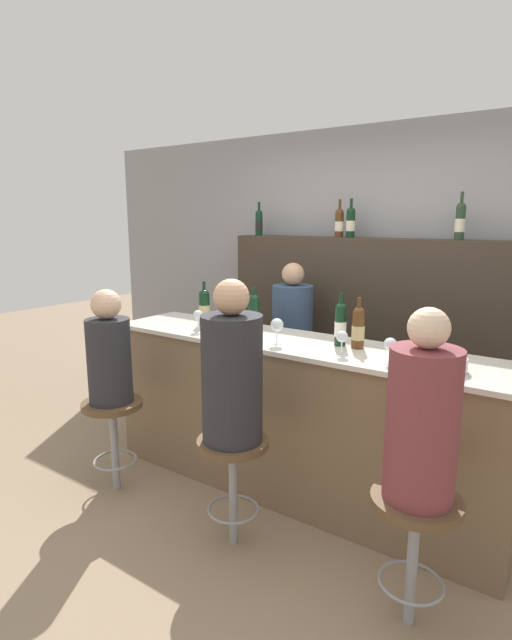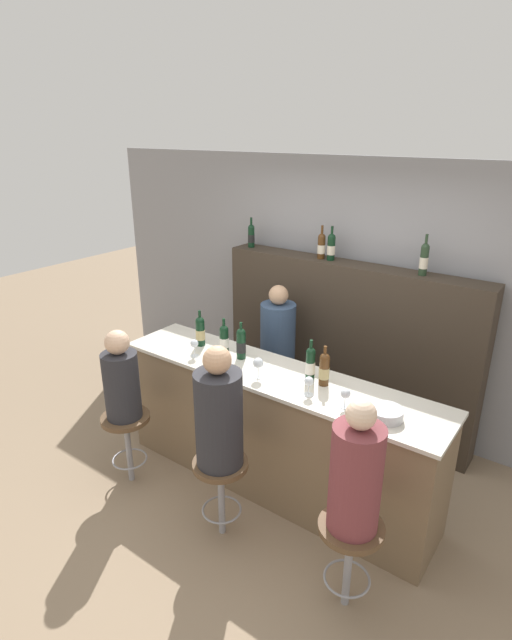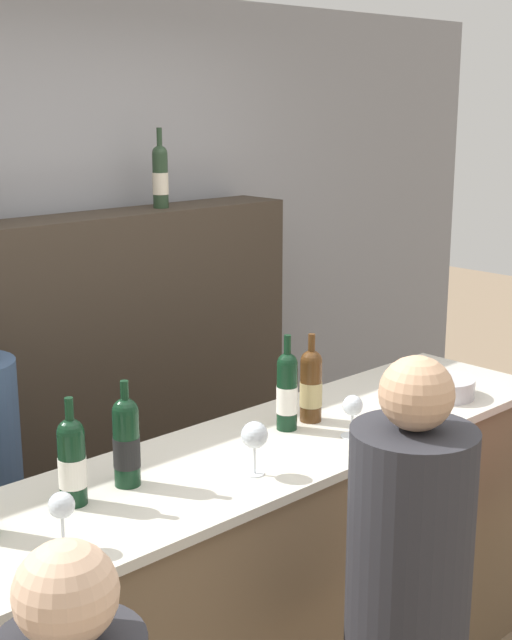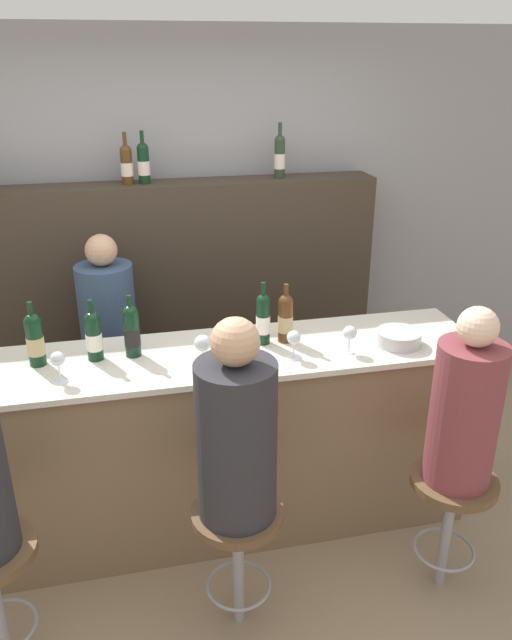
# 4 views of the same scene
# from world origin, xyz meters

# --- Properties ---
(ground_plane) EXTENTS (16.00, 16.00, 0.00)m
(ground_plane) POSITION_xyz_m (0.00, 0.00, 0.00)
(ground_plane) COLOR #8C755B
(wall_back) EXTENTS (6.40, 0.05, 2.60)m
(wall_back) POSITION_xyz_m (0.00, 1.74, 1.30)
(wall_back) COLOR gray
(wall_back) RESTS_ON ground_plane
(bar_counter) EXTENTS (2.75, 0.61, 1.05)m
(bar_counter) POSITION_xyz_m (0.00, 0.28, 0.53)
(bar_counter) COLOR brown
(bar_counter) RESTS_ON ground_plane
(back_bar_cabinet) EXTENTS (2.57, 0.28, 1.67)m
(back_bar_cabinet) POSITION_xyz_m (0.00, 1.52, 0.83)
(back_bar_cabinet) COLOR #382D23
(back_bar_cabinet) RESTS_ON ground_plane
(wine_bottle_counter_0) EXTENTS (0.08, 0.08, 0.32)m
(wine_bottle_counter_0) POSITION_xyz_m (-0.82, 0.35, 1.19)
(wine_bottle_counter_0) COLOR black
(wine_bottle_counter_0) RESTS_ON bar_counter
(wine_bottle_counter_1) EXTENTS (0.08, 0.08, 0.31)m
(wine_bottle_counter_1) POSITION_xyz_m (-0.55, 0.35, 1.18)
(wine_bottle_counter_1) COLOR black
(wine_bottle_counter_1) RESTS_ON bar_counter
(wine_bottle_counter_2) EXTENTS (0.08, 0.08, 0.32)m
(wine_bottle_counter_2) POSITION_xyz_m (-0.37, 0.35, 1.19)
(wine_bottle_counter_2) COLOR black
(wine_bottle_counter_2) RESTS_ON bar_counter
(wine_bottle_counter_3) EXTENTS (0.07, 0.07, 0.33)m
(wine_bottle_counter_3) POSITION_xyz_m (0.28, 0.35, 1.19)
(wine_bottle_counter_3) COLOR black
(wine_bottle_counter_3) RESTS_ON bar_counter
(wine_bottle_counter_4) EXTENTS (0.08, 0.08, 0.31)m
(wine_bottle_counter_4) POSITION_xyz_m (0.40, 0.35, 1.18)
(wine_bottle_counter_4) COLOR #4C2D14
(wine_bottle_counter_4) RESTS_ON bar_counter
(wine_bottle_backbar_1) EXTENTS (0.07, 0.07, 0.31)m
(wine_bottle_backbar_1) POSITION_xyz_m (-0.31, 1.52, 1.79)
(wine_bottle_backbar_1) COLOR #4C2D14
(wine_bottle_backbar_1) RESTS_ON back_bar_cabinet
(wine_bottle_backbar_2) EXTENTS (0.07, 0.07, 0.32)m
(wine_bottle_backbar_2) POSITION_xyz_m (-0.21, 1.52, 1.80)
(wine_bottle_backbar_2) COLOR black
(wine_bottle_backbar_2) RESTS_ON back_bar_cabinet
(wine_bottle_backbar_3) EXTENTS (0.07, 0.07, 0.35)m
(wine_bottle_backbar_3) POSITION_xyz_m (0.66, 1.52, 1.81)
(wine_bottle_backbar_3) COLOR #233823
(wine_bottle_backbar_3) RESTS_ON back_bar_cabinet
(wine_glass_0) EXTENTS (0.08, 0.08, 0.15)m
(wine_glass_0) POSITION_xyz_m (-0.71, 0.15, 1.16)
(wine_glass_0) COLOR silver
(wine_glass_0) RESTS_ON bar_counter
(wine_glass_1) EXTENTS (0.08, 0.08, 0.17)m
(wine_glass_1) POSITION_xyz_m (-0.06, 0.15, 1.17)
(wine_glass_1) COLOR silver
(wine_glass_1) RESTS_ON bar_counter
(wine_glass_2) EXTENTS (0.07, 0.07, 0.14)m
(wine_glass_2) POSITION_xyz_m (0.39, 0.15, 1.15)
(wine_glass_2) COLOR silver
(wine_glass_2) RESTS_ON bar_counter
(wine_glass_3) EXTENTS (0.07, 0.07, 0.14)m
(wine_glass_3) POSITION_xyz_m (0.67, 0.15, 1.15)
(wine_glass_3) COLOR silver
(wine_glass_3) RESTS_ON bar_counter
(metal_bowl) EXTENTS (0.23, 0.23, 0.07)m
(metal_bowl) POSITION_xyz_m (0.95, 0.18, 1.09)
(metal_bowl) COLOR #B7B7BC
(metal_bowl) RESTS_ON bar_counter
(bar_stool_middle) EXTENTS (0.40, 0.40, 0.63)m
(bar_stool_middle) POSITION_xyz_m (0.00, -0.38, 0.50)
(bar_stool_middle) COLOR gray
(bar_stool_middle) RESTS_ON ground_plane
(guest_seated_middle) EXTENTS (0.33, 0.33, 0.89)m
(guest_seated_middle) POSITION_xyz_m (0.00, -0.38, 1.02)
(guest_seated_middle) COLOR #28282D
(guest_seated_middle) RESTS_ON bar_stool_middle
(bar_stool_right) EXTENTS (0.40, 0.40, 0.63)m
(bar_stool_right) POSITION_xyz_m (1.02, -0.38, 0.50)
(bar_stool_right) COLOR gray
(bar_stool_right) RESTS_ON ground_plane
(guest_seated_right) EXTENTS (0.30, 0.30, 0.84)m
(guest_seated_right) POSITION_xyz_m (1.02, -0.38, 1.00)
(guest_seated_right) COLOR brown
(guest_seated_right) RESTS_ON bar_stool_right
(bartender) EXTENTS (0.34, 0.34, 1.47)m
(bartender) POSITION_xyz_m (-0.50, 1.08, 0.67)
(bartender) COLOR #334766
(bartender) RESTS_ON ground_plane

